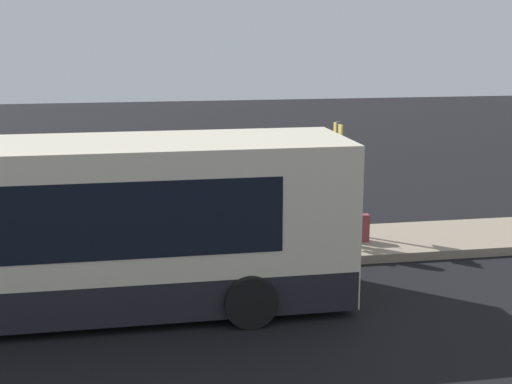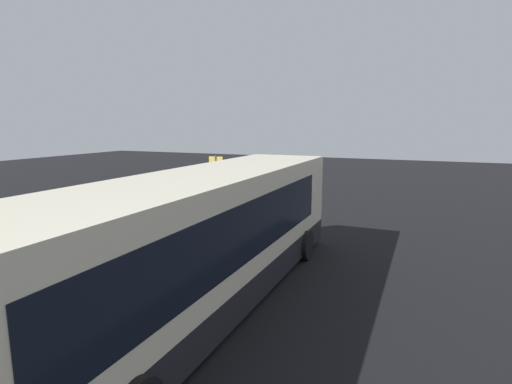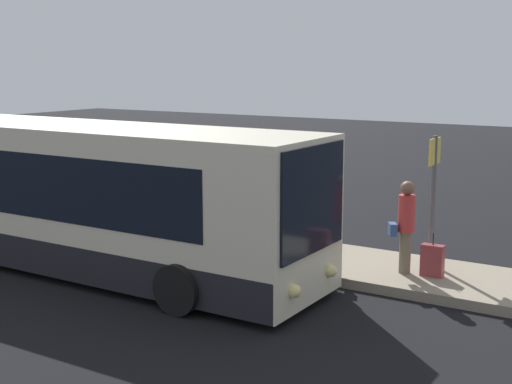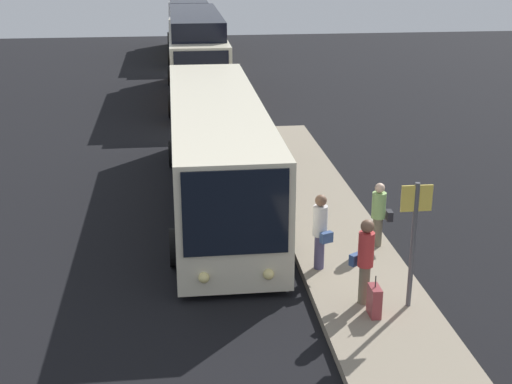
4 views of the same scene
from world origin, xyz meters
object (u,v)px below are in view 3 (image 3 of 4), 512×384
at_px(passenger_boarding, 306,206).
at_px(sign_post, 433,184).
at_px(suitcase, 432,260).
at_px(passenger_with_bags, 315,220).
at_px(bus_lead, 60,195).
at_px(passenger_waiting, 405,222).

relative_size(passenger_boarding, sign_post, 0.61).
bearing_deg(suitcase, passenger_with_bags, -163.73).
distance_m(bus_lead, sign_post, 7.89).
bearing_deg(passenger_waiting, suitcase, -113.77).
bearing_deg(sign_post, suitcase, -69.21).
bearing_deg(suitcase, sign_post, 110.79).
xyz_separation_m(bus_lead, suitcase, (7.39, 2.65, -1.00)).
xyz_separation_m(bus_lead, passenger_waiting, (6.84, 2.57, -0.28)).
height_order(bus_lead, sign_post, bus_lead).
xyz_separation_m(passenger_boarding, sign_post, (3.03, -0.21, 0.80)).
xyz_separation_m(passenger_waiting, sign_post, (0.24, 0.90, 0.65)).
xyz_separation_m(passenger_boarding, passenger_waiting, (2.79, -1.11, 0.15)).
bearing_deg(sign_post, passenger_with_bags, -142.70).
height_order(passenger_boarding, suitcase, passenger_boarding).
relative_size(passenger_boarding, passenger_with_bags, 0.91).
xyz_separation_m(passenger_waiting, suitcase, (0.55, 0.08, -0.72)).
xyz_separation_m(bus_lead, sign_post, (7.08, 3.47, 0.36)).
distance_m(passenger_waiting, sign_post, 1.13).
height_order(passenger_waiting, sign_post, sign_post).
relative_size(bus_lead, passenger_waiting, 6.62).
height_order(passenger_with_bags, sign_post, sign_post).
distance_m(passenger_boarding, passenger_with_bags, 2.01).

